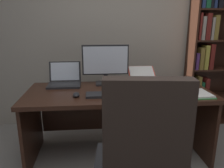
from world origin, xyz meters
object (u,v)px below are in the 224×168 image
object	(u,v)px
desk	(117,105)
reading_stand_with_book	(142,75)
keyboard	(108,95)
pen	(142,87)
laptop	(64,80)
bookshelf	(212,53)
monitor	(106,64)
notepad	(140,88)
open_binder	(188,94)
computer_mouse	(76,95)

from	to	relation	value
desk	reading_stand_with_book	world-z (taller)	reading_stand_with_book
keyboard	pen	distance (m)	0.42
laptop	reading_stand_with_book	bearing A→B (deg)	4.08
laptop	pen	distance (m)	0.85
bookshelf	keyboard	distance (m)	1.75
keyboard	monitor	bearing A→B (deg)	90.00
monitor	laptop	world-z (taller)	monitor
laptop	keyboard	size ratio (longest dim) A/B	0.84
desk	pen	size ratio (longest dim) A/B	13.24
desk	laptop	bearing A→B (deg)	162.22
keyboard	pen	xyz separation A→B (m)	(0.37, 0.20, 0.00)
notepad	pen	world-z (taller)	pen
laptop	open_binder	xyz separation A→B (m)	(1.22, -0.47, -0.04)
bookshelf	notepad	distance (m)	1.35
monitor	keyboard	bearing A→B (deg)	-90.00
monitor	computer_mouse	size ratio (longest dim) A/B	4.90
bookshelf	computer_mouse	bearing A→B (deg)	-153.25
laptop	open_binder	world-z (taller)	laptop
laptop	computer_mouse	distance (m)	0.45
computer_mouse	pen	xyz separation A→B (m)	(0.67, 0.20, -0.01)
open_binder	computer_mouse	bearing A→B (deg)	176.39
monitor	open_binder	size ratio (longest dim) A/B	1.22
keyboard	open_binder	size ratio (longest dim) A/B	1.01
laptop	computer_mouse	bearing A→B (deg)	-69.70
computer_mouse	open_binder	size ratio (longest dim) A/B	0.25
computer_mouse	reading_stand_with_book	distance (m)	0.88
bookshelf	laptop	bearing A→B (deg)	-166.13
desk	bookshelf	size ratio (longest dim) A/B	0.94
computer_mouse	bookshelf	bearing A→B (deg)	26.75
open_binder	pen	distance (m)	0.46
monitor	pen	distance (m)	0.48
keyboard	pen	bearing A→B (deg)	28.77
bookshelf	reading_stand_with_book	xyz separation A→B (m)	(-1.05, -0.41, -0.19)
open_binder	notepad	distance (m)	0.48
computer_mouse	pen	bearing A→B (deg)	16.88
pen	monitor	bearing A→B (deg)	150.23
bookshelf	keyboard	world-z (taller)	bookshelf
pen	desk	bearing A→B (deg)	172.60
monitor	keyboard	distance (m)	0.47
keyboard	open_binder	world-z (taller)	same
laptop	computer_mouse	size ratio (longest dim) A/B	3.38
monitor	laptop	distance (m)	0.49
computer_mouse	laptop	bearing A→B (deg)	110.30
monitor	pen	size ratio (longest dim) A/B	3.64
keyboard	pen	size ratio (longest dim) A/B	3.00
laptop	reading_stand_with_book	xyz separation A→B (m)	(0.88, 0.06, 0.03)
computer_mouse	open_binder	xyz separation A→B (m)	(1.06, -0.05, -0.01)
keyboard	laptop	bearing A→B (deg)	137.35
keyboard	open_binder	bearing A→B (deg)	-3.76
bookshelf	computer_mouse	xyz separation A→B (m)	(-1.78, -0.90, -0.25)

